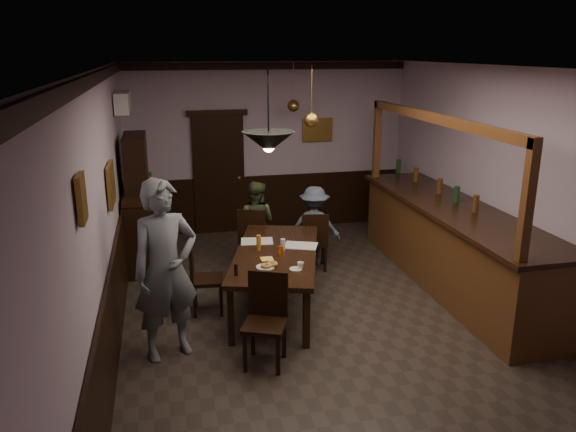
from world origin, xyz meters
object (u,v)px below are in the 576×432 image
object	(u,v)px
chair_far_left	(253,236)
sideboard	(142,213)
pendant_brass_mid	(311,120)
chair_far_right	(314,239)
chair_near	(266,315)
chair_side	(201,274)
person_standing	(166,270)
coffee_cup	(301,265)
dining_table	(276,257)
soda_can	(281,251)
bar_counter	(453,244)
pendant_brass_far	(293,106)
pendant_iron	(269,142)
person_seated_right	(314,226)
person_seated_left	(256,222)

from	to	relation	value
chair_far_left	sideboard	world-z (taller)	sideboard
chair_far_left	pendant_brass_mid	size ratio (longest dim) A/B	1.18
chair_far_right	chair_near	bearing A→B (deg)	72.91
chair_side	person_standing	xyz separation A→B (m)	(-0.42, -0.96, 0.47)
chair_far_right	coffee_cup	bearing A→B (deg)	78.84
chair_far_left	chair_side	size ratio (longest dim) A/B	1.03
dining_table	sideboard	bearing A→B (deg)	129.94
dining_table	pendant_brass_mid	world-z (taller)	pendant_brass_mid
soda_can	bar_counter	size ratio (longest dim) A/B	0.03
person_standing	sideboard	size ratio (longest dim) A/B	0.98
sideboard	bar_counter	bearing A→B (deg)	-23.80
dining_table	chair_side	world-z (taller)	chair_side
chair_near	chair_side	world-z (taller)	chair_near
coffee_cup	pendant_brass_far	world-z (taller)	pendant_brass_far
coffee_cup	pendant_iron	size ratio (longest dim) A/B	0.10
dining_table	chair_near	bearing A→B (deg)	-106.19
chair_near	sideboard	world-z (taller)	sideboard
person_standing	coffee_cup	xyz separation A→B (m)	(1.52, 0.27, -0.18)
soda_can	pendant_iron	xyz separation A→B (m)	(-0.26, -0.63, 1.46)
dining_table	sideboard	distance (m)	2.61
chair_far_left	person_standing	size ratio (longest dim) A/B	0.49
person_standing	pendant_brass_mid	size ratio (longest dim) A/B	2.42
chair_far_left	chair_near	distance (m)	2.63
pendant_brass_mid	chair_side	bearing A→B (deg)	-156.91
bar_counter	coffee_cup	bearing A→B (deg)	-161.96
person_seated_right	pendant_brass_mid	world-z (taller)	pendant_brass_mid
pendant_brass_far	bar_counter	bearing A→B (deg)	-55.68
sideboard	pendant_iron	distance (m)	3.45
soda_can	pendant_brass_mid	distance (m)	1.83
pendant_brass_far	sideboard	bearing A→B (deg)	-166.02
person_seated_left	sideboard	size ratio (longest dim) A/B	0.65
chair_near	coffee_cup	world-z (taller)	chair_near
chair_near	dining_table	bearing A→B (deg)	96.81
person_standing	person_seated_left	size ratio (longest dim) A/B	1.52
person_seated_right	pendant_brass_far	bearing A→B (deg)	-68.83
soda_can	pendant_iron	size ratio (longest dim) A/B	0.14
chair_far_right	bar_counter	size ratio (longest dim) A/B	0.21
person_seated_right	coffee_cup	size ratio (longest dim) A/B	15.32
person_seated_left	pendant_brass_far	size ratio (longest dim) A/B	1.60
chair_near	soda_can	bearing A→B (deg)	93.40
chair_side	person_standing	size ratio (longest dim) A/B	0.47
soda_can	pendant_brass_mid	xyz separation A→B (m)	(0.60, 0.87, 1.49)
person_standing	chair_near	bearing A→B (deg)	-40.84
chair_side	chair_far_right	bearing A→B (deg)	-54.38
person_standing	bar_counter	size ratio (longest dim) A/B	0.46
sideboard	pendant_iron	size ratio (longest dim) A/B	2.37
chair_side	person_seated_right	world-z (taller)	person_seated_right
pendant_brass_mid	pendant_brass_far	xyz separation A→B (m)	(0.20, 1.89, 0.00)
chair_far_right	chair_far_left	bearing A→B (deg)	-6.95
chair_far_left	dining_table	bearing A→B (deg)	113.30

